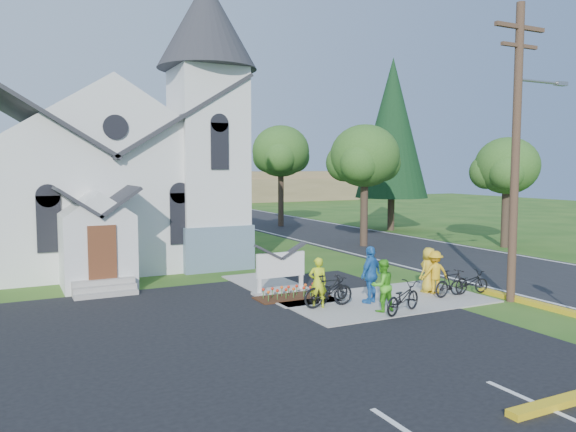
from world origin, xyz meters
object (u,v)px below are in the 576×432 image
utility_pole (517,143)px  bike_1 (328,291)px  cyclist_1 (382,285)px  cyclist_3 (435,272)px  bike_0 (333,290)px  bike_2 (403,298)px  church_sign (281,265)px  bike_3 (452,283)px  cyclist_0 (318,282)px  cyclist_2 (371,274)px  bike_4 (469,282)px  cyclist_4 (429,270)px

utility_pole → bike_1: utility_pole is taller
cyclist_1 → cyclist_3: (3.19, 1.17, -0.05)m
cyclist_1 → bike_0: bearing=-68.5°
bike_0 → bike_2: size_ratio=0.84×
cyclist_3 → church_sign: bearing=-15.3°
bike_3 → cyclist_0: bearing=77.0°
utility_pole → cyclist_2: bearing=158.1°
bike_2 → bike_4: 3.94m
church_sign → utility_pole: size_ratio=0.22×
bike_1 → bike_4: bearing=-95.7°
utility_pole → bike_3: 5.27m
church_sign → cyclist_3: size_ratio=1.42×
bike_2 → utility_pole: bearing=-115.6°
bike_1 → bike_4: (5.49, -0.66, -0.11)m
church_sign → cyclist_0: size_ratio=1.33×
church_sign → cyclist_2: cyclist_2 is taller
church_sign → bike_2: size_ratio=1.20×
cyclist_2 → bike_4: cyclist_2 is taller
church_sign → bike_3: church_sign is taller
cyclist_1 → bike_4: bearing=-173.6°
utility_pole → bike_0: 7.94m
bike_2 → bike_3: 3.14m
bike_4 → cyclist_1: bearing=104.2°
cyclist_4 → bike_0: bearing=-18.0°
cyclist_0 → church_sign: bearing=-70.9°
church_sign → bike_1: 2.77m
bike_2 → cyclist_3: (2.74, 1.63, 0.29)m
bike_0 → church_sign: bearing=4.3°
cyclist_4 → cyclist_0: bearing=-11.7°
bike_3 → church_sign: bearing=52.0°
utility_pole → bike_3: (-1.49, 1.32, -4.87)m
bike_2 → bike_3: bike_2 is taller
bike_0 → bike_4: (5.00, -1.20, 0.02)m
utility_pole → bike_4: utility_pole is taller
church_sign → bike_4: 6.81m
cyclist_1 → cyclist_4: cyclist_1 is taller
cyclist_0 → bike_3: cyclist_0 is taller
utility_pole → bike_0: size_ratio=6.50×
bike_2 → cyclist_0: bearing=27.0°
bike_0 → cyclist_3: size_ratio=0.99×
utility_pole → cyclist_0: utility_pole is taller
bike_0 → bike_3: size_ratio=0.97×
church_sign → bike_1: (0.41, -2.71, -0.44)m
bike_1 → utility_pole: bearing=-106.8°
church_sign → cyclist_3: church_sign is taller
cyclist_2 → bike_2: 1.62m
cyclist_2 → cyclist_3: bearing=157.3°
church_sign → bike_3: (5.07, -3.38, -0.50)m
bike_2 → bike_4: bike_2 is taller
cyclist_2 → bike_3: 3.18m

